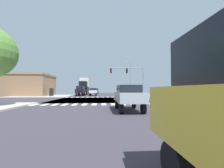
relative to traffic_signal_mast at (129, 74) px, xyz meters
The scene contains 14 objects.
ground 10.22m from the traffic_signal_mast, 127.62° to the right, with size 90.00×90.00×0.05m.
sidewalk_corner_ne 10.03m from the traffic_signal_mast, 32.86° to the left, with size 12.00×12.00×0.14m.
sidewalk_corner_nw 19.70m from the traffic_signal_mast, 165.40° to the left, with size 12.00×12.00×0.14m.
crosswalk_near 16.28m from the traffic_signal_mast, 111.76° to the right, with size 13.50×2.00×0.01m.
crosswalk_far 7.45m from the traffic_signal_mast, behind, with size 13.50×2.00×0.01m.
traffic_signal_mast is the anchor object (origin of this frame).
gas_station_sign 18.42m from the traffic_signal_mast, 74.21° to the right, with size 1.60×0.20×7.94m.
street_lamp 9.55m from the traffic_signal_mast, 78.07° to the left, with size 1.78×0.32×9.00m.
bank_building 26.15m from the traffic_signal_mast, 165.05° to the left, with size 16.54×9.52×5.10m.
sedan_farside_1 10.64m from the traffic_signal_mast, 138.74° to the left, with size 1.80×4.30×1.88m.
sedan_queued_2 26.25m from the traffic_signal_mast, 106.83° to the left, with size 1.80×4.30×1.88m.
box_truck_leading_2 17.45m from the traffic_signal_mast, 127.45° to the left, with size 2.40×7.20×4.85m.
suv_middle_2 12.73m from the traffic_signal_mast, 148.95° to the left, with size 1.96×4.60×2.34m.
sedan_outer_4 19.96m from the traffic_signal_mast, 100.35° to the right, with size 1.80×4.30×1.88m.
Camera 1 is at (0.01, -23.32, 1.57)m, focal length 24.37 mm.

